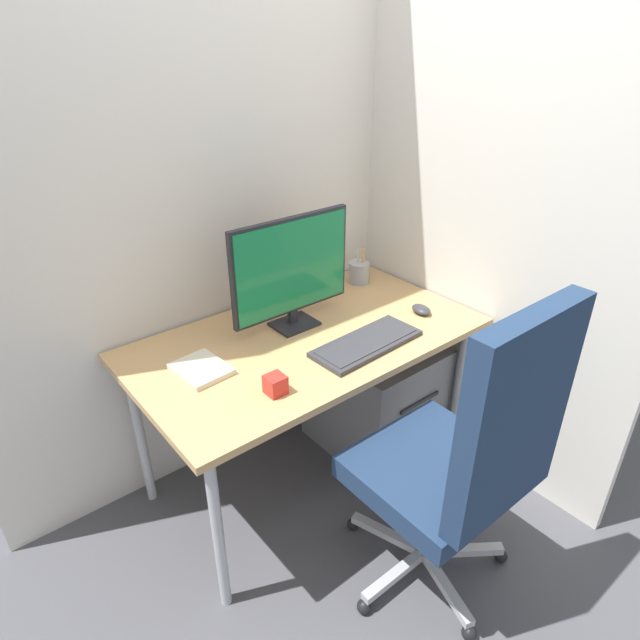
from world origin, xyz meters
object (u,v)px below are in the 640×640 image
keyboard (367,343)px  mouse (421,310)px  notebook (201,369)px  desk_clamp_accessory (275,385)px  filing_cabinet (374,394)px  pen_holder (359,272)px  monitor (292,269)px  office_chair (468,455)px

keyboard → mouse: 0.37m
notebook → desk_clamp_accessory: desk_clamp_accessory is taller
filing_cabinet → pen_holder: 0.58m
filing_cabinet → mouse: 0.50m
pen_holder → notebook: pen_holder is taller
notebook → desk_clamp_accessory: (0.13, -0.27, 0.02)m
filing_cabinet → pen_holder: pen_holder is taller
pen_holder → desk_clamp_accessory: pen_holder is taller
monitor → mouse: bearing=-28.9°
office_chair → monitor: same height
keyboard → notebook: bearing=157.3°
mouse → desk_clamp_accessory: desk_clamp_accessory is taller
office_chair → pen_holder: (0.47, 1.00, 0.15)m
keyboard → notebook: size_ratio=2.30×
office_chair → filing_cabinet: size_ratio=2.17×
keyboard → mouse: bearing=7.5°
monitor → mouse: (0.48, -0.26, -0.23)m
mouse → notebook: mouse is taller
filing_cabinet → office_chair: bearing=-115.1°
mouse → keyboard: bearing=-163.9°
monitor → desk_clamp_accessory: size_ratio=8.18×
office_chair → monitor: bearing=91.4°
desk_clamp_accessory → mouse: bearing=5.4°
office_chair → keyboard: office_chair is taller
pen_holder → desk_clamp_accessory: bearing=-149.7°
monitor → keyboard: monitor is taller
office_chair → filing_cabinet: bearing=64.9°
filing_cabinet → desk_clamp_accessory: desk_clamp_accessory is taller
office_chair → monitor: (-0.02, 0.87, 0.34)m
mouse → desk_clamp_accessory: size_ratio=1.48×
office_chair → desk_clamp_accessory: (-0.35, 0.53, 0.13)m
monitor → mouse: monitor is taller
keyboard → desk_clamp_accessory: (-0.44, -0.03, 0.02)m
filing_cabinet → monitor: 0.79m
pen_holder → notebook: (-0.95, -0.21, -0.04)m
monitor → notebook: (-0.46, -0.07, -0.23)m
filing_cabinet → mouse: size_ratio=5.56×
pen_holder → notebook: size_ratio=0.85×
filing_cabinet → keyboard: 0.56m
notebook → desk_clamp_accessory: bearing=-68.6°
filing_cabinet → mouse: mouse is taller
pen_holder → notebook: 0.97m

